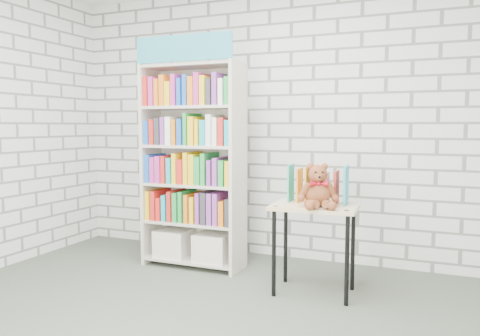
% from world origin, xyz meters
% --- Properties ---
extents(ground, '(4.50, 4.50, 0.00)m').
position_xyz_m(ground, '(0.00, 0.00, 0.00)').
color(ground, '#454C40').
rests_on(ground, ground).
extents(room_shell, '(4.52, 4.02, 2.81)m').
position_xyz_m(room_shell, '(0.00, 0.00, 1.78)').
color(room_shell, silver).
rests_on(room_shell, ground).
extents(bookshelf, '(0.98, 0.38, 2.20)m').
position_xyz_m(bookshelf, '(-0.55, 1.36, 1.00)').
color(bookshelf, beige).
rests_on(bookshelf, ground).
extents(display_table, '(0.70, 0.50, 0.74)m').
position_xyz_m(display_table, '(0.72, 1.05, 0.63)').
color(display_table, '#DCBF84').
rests_on(display_table, ground).
extents(table_books, '(0.49, 0.23, 0.28)m').
position_xyz_m(table_books, '(0.72, 1.16, 0.88)').
color(table_books, '#29B5AE').
rests_on(table_books, display_table).
extents(teddy_bear, '(0.32, 0.31, 0.35)m').
position_xyz_m(teddy_bear, '(0.77, 0.95, 0.88)').
color(teddy_bear, brown).
rests_on(teddy_bear, display_table).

